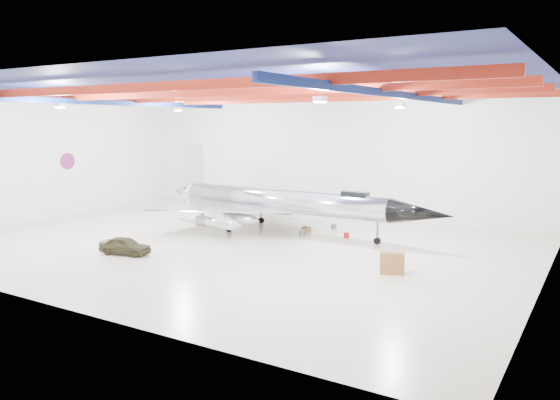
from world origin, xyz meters
The scene contains 17 objects.
floor centered at (0.00, 0.00, 0.00)m, with size 40.00×40.00×0.00m, color beige.
wall_back centered at (0.00, 15.00, 5.50)m, with size 40.00×40.00×0.00m, color silver.
wall_left centered at (-20.00, 0.00, 5.50)m, with size 30.00×30.00×0.00m, color silver.
wall_right centered at (20.00, 0.00, 5.50)m, with size 30.00×30.00×0.00m, color silver.
ceiling centered at (0.00, 0.00, 11.00)m, with size 40.00×40.00×0.00m, color #0A0F38.
ceiling_structure centered at (0.00, 0.00, 10.32)m, with size 39.50×29.50×1.08m.
wall_roundel centered at (-19.94, 2.00, 5.00)m, with size 1.50×1.50×0.10m, color #B21414.
jet_aircraft centered at (0.89, 5.43, 2.23)m, with size 24.88×14.62×6.79m.
jeep centered at (-4.07, -6.12, 0.58)m, with size 1.37×3.42×1.16m, color #342F1A.
desk centered at (12.41, -1.51, 0.62)m, with size 1.36×0.68×1.25m, color brown.
crate_ply centered at (-5.81, 5.89, 0.19)m, with size 0.55×0.44×0.39m, color olive.
toolbox_red centered at (-3.92, 8.18, 0.17)m, with size 0.48×0.38×0.33m, color #AA1113.
engine_drum centered at (2.97, 5.00, 0.22)m, with size 0.48×0.48×0.43m, color #59595B.
parts_bin centered at (2.59, 6.35, 0.22)m, with size 0.63×0.50×0.44m, color olive.
crate_small centered at (-9.11, 7.86, 0.13)m, with size 0.37×0.30×0.26m, color #59595B.
tool_chest centered at (6.13, 6.13, 0.20)m, with size 0.44×0.44×0.40m, color #AA1113.
spares_box centered at (3.86, 8.67, 0.20)m, with size 0.45×0.45×0.40m, color #59595B.
Camera 1 is at (22.59, -30.56, 8.57)m, focal length 35.00 mm.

